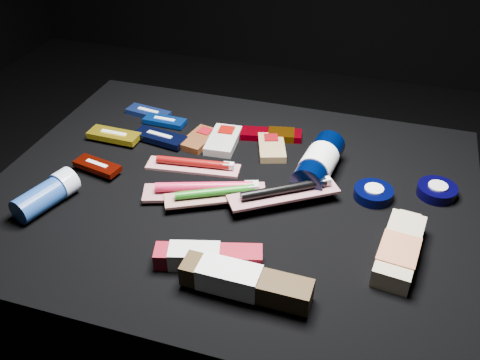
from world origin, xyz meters
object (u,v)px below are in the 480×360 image
(lotion_bottle, at_px, (319,163))
(bodywash_bottle, at_px, (399,251))
(toothpaste_carton_red, at_px, (204,257))
(deodorant_stick, at_px, (47,195))

(lotion_bottle, height_order, bodywash_bottle, lotion_bottle)
(toothpaste_carton_red, bearing_deg, bodywash_bottle, 4.06)
(lotion_bottle, bearing_deg, toothpaste_carton_red, -106.24)
(lotion_bottle, height_order, deodorant_stick, lotion_bottle)
(bodywash_bottle, distance_m, toothpaste_carton_red, 0.34)
(bodywash_bottle, xyz_separation_m, deodorant_stick, (-0.67, -0.05, 0.01))
(bodywash_bottle, bearing_deg, toothpaste_carton_red, -153.61)
(bodywash_bottle, bearing_deg, lotion_bottle, 137.98)
(bodywash_bottle, distance_m, deodorant_stick, 0.67)
(lotion_bottle, distance_m, toothpaste_carton_red, 0.35)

